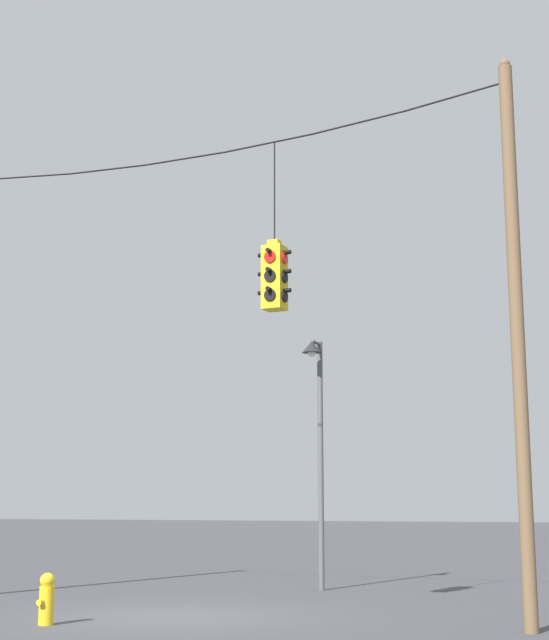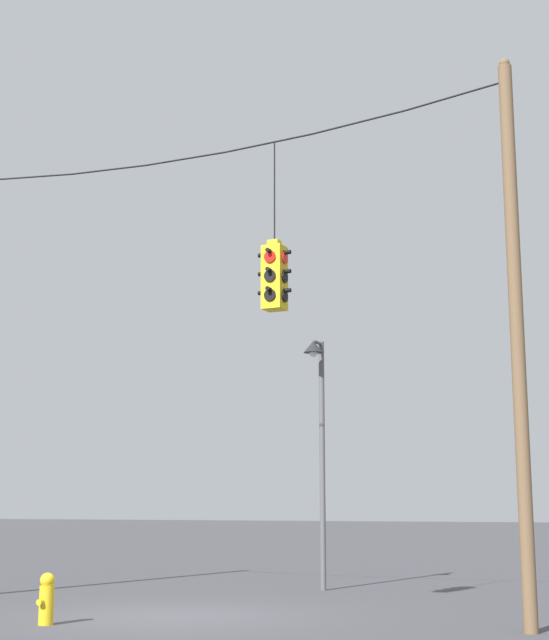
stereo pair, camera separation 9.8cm
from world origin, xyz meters
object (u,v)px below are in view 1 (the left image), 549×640
(street_lamp, at_px, (317,415))
(fire_hydrant, at_px, (47,598))
(utility_pole_right, at_px, (517,331))
(traffic_light_over_intersection, at_px, (274,276))

(street_lamp, xyz_separation_m, fire_hydrant, (-1.49, -7.19, -3.26))
(utility_pole_right, relative_size, fire_hydrant, 11.30)
(utility_pole_right, distance_m, fire_hydrant, 7.99)
(street_lamp, bearing_deg, traffic_light_over_intersection, -75.68)
(street_lamp, distance_m, fire_hydrant, 8.04)
(traffic_light_over_intersection, xyz_separation_m, street_lamp, (-1.34, 5.24, -1.79))
(utility_pole_right, height_order, traffic_light_over_intersection, utility_pole_right)
(traffic_light_over_intersection, relative_size, fire_hydrant, 3.83)
(utility_pole_right, xyz_separation_m, fire_hydrant, (-6.72, -1.95, -3.86))
(street_lamp, bearing_deg, fire_hydrant, -101.74)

